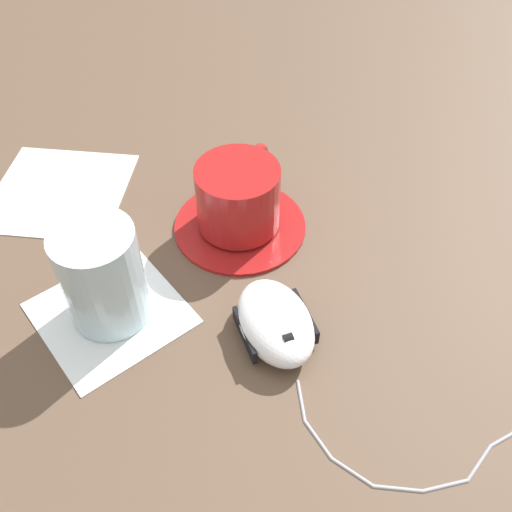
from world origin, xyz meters
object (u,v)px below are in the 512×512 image
at_px(coffee_cup, 239,195).
at_px(computer_mouse, 275,322).
at_px(drinking_glass, 102,276).
at_px(saucer, 240,224).

relative_size(coffee_cup, computer_mouse, 1.01).
relative_size(computer_mouse, drinking_glass, 1.04).
bearing_deg(computer_mouse, drinking_glass, -111.79).
distance_m(coffee_cup, computer_mouse, 0.15).
bearing_deg(computer_mouse, saucer, -178.49).
distance_m(coffee_cup, drinking_glass, 0.17).
distance_m(saucer, computer_mouse, 0.14).
relative_size(saucer, computer_mouse, 1.33).
height_order(coffee_cup, computer_mouse, coffee_cup).
bearing_deg(saucer, computer_mouse, 1.51).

